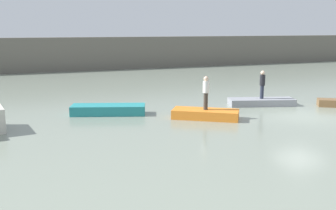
{
  "coord_description": "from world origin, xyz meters",
  "views": [
    {
      "loc": [
        -14.11,
        -16.08,
        4.58
      ],
      "look_at": [
        -6.58,
        2.78,
        0.56
      ],
      "focal_mm": 41.33,
      "sensor_mm": 36.0,
      "label": 1
    }
  ],
  "objects_px": {
    "rowboat_grey": "(261,102)",
    "person_white_shirt": "(206,91)",
    "rowboat_teal": "(108,110)",
    "rowboat_orange": "(205,114)",
    "person_dark_shirt": "(262,83)"
  },
  "relations": [
    {
      "from": "rowboat_orange",
      "to": "person_dark_shirt",
      "type": "bearing_deg",
      "value": 56.12
    },
    {
      "from": "rowboat_grey",
      "to": "person_white_shirt",
      "type": "height_order",
      "value": "person_white_shirt"
    },
    {
      "from": "rowboat_orange",
      "to": "person_white_shirt",
      "type": "bearing_deg",
      "value": 20.33
    },
    {
      "from": "rowboat_teal",
      "to": "person_white_shirt",
      "type": "height_order",
      "value": "person_white_shirt"
    },
    {
      "from": "rowboat_grey",
      "to": "person_white_shirt",
      "type": "bearing_deg",
      "value": -140.77
    },
    {
      "from": "rowboat_teal",
      "to": "person_white_shirt",
      "type": "xyz_separation_m",
      "value": [
        4.44,
        -2.85,
        1.18
      ]
    },
    {
      "from": "person_dark_shirt",
      "to": "person_white_shirt",
      "type": "bearing_deg",
      "value": -158.25
    },
    {
      "from": "rowboat_orange",
      "to": "rowboat_teal",
      "type": "bearing_deg",
      "value": -178.3
    },
    {
      "from": "rowboat_orange",
      "to": "rowboat_grey",
      "type": "height_order",
      "value": "rowboat_orange"
    },
    {
      "from": "rowboat_grey",
      "to": "person_white_shirt",
      "type": "xyz_separation_m",
      "value": [
        -4.79,
        -1.91,
        1.24
      ]
    },
    {
      "from": "rowboat_teal",
      "to": "rowboat_orange",
      "type": "distance_m",
      "value": 5.27
    },
    {
      "from": "rowboat_teal",
      "to": "rowboat_orange",
      "type": "xyz_separation_m",
      "value": [
        4.44,
        -2.85,
        -0.02
      ]
    },
    {
      "from": "rowboat_teal",
      "to": "rowboat_grey",
      "type": "bearing_deg",
      "value": 13.74
    },
    {
      "from": "person_dark_shirt",
      "to": "person_white_shirt",
      "type": "xyz_separation_m",
      "value": [
        -4.79,
        -1.91,
        0.08
      ]
    },
    {
      "from": "rowboat_teal",
      "to": "rowboat_orange",
      "type": "relative_size",
      "value": 1.17
    }
  ]
}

